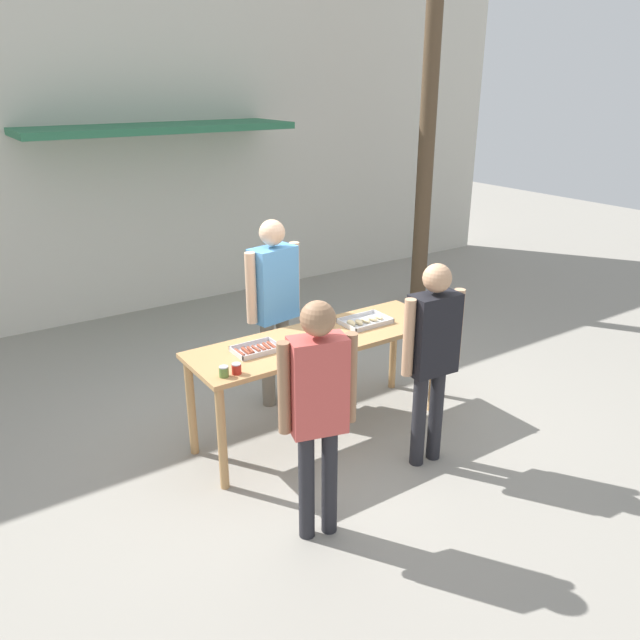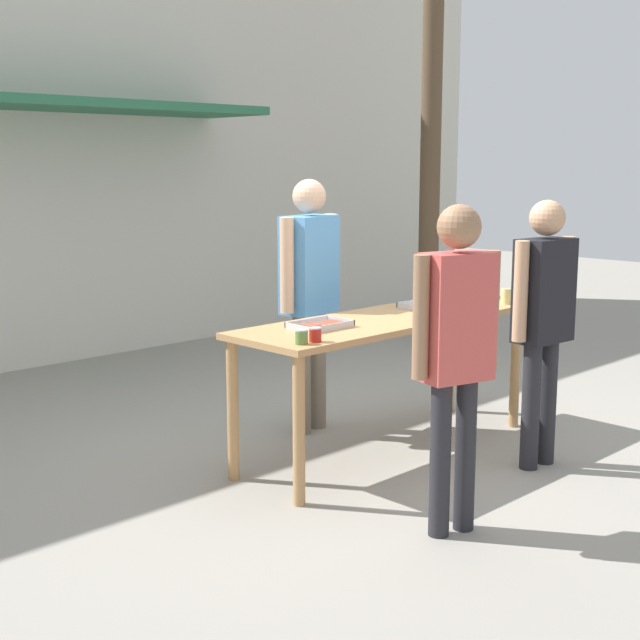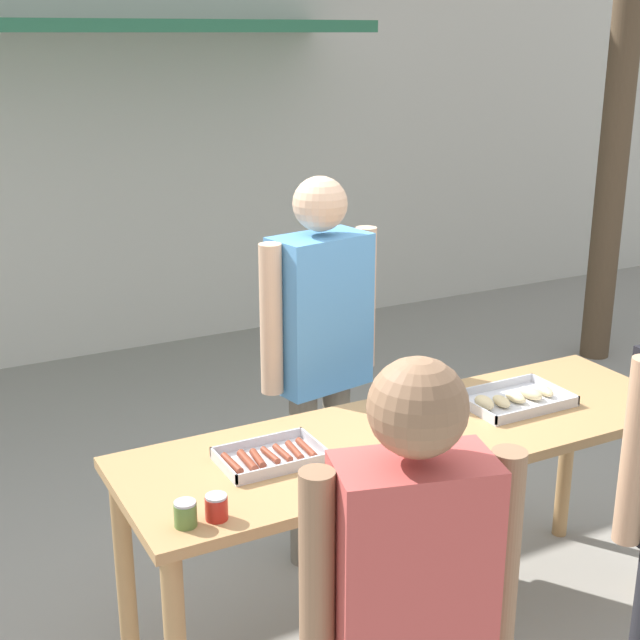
# 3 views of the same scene
# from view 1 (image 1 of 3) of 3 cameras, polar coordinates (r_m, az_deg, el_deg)

# --- Properties ---
(ground_plane) EXTENTS (24.00, 24.00, 0.00)m
(ground_plane) POSITION_cam_1_polar(r_m,az_deg,el_deg) (5.69, 0.00, -10.01)
(ground_plane) COLOR gray
(building_facade_back) EXTENTS (12.00, 1.11, 4.50)m
(building_facade_back) POSITION_cam_1_polar(r_m,az_deg,el_deg) (8.49, -15.76, 15.77)
(building_facade_back) COLOR beige
(building_facade_back) RESTS_ON ground
(serving_table) EXTENTS (2.29, 0.71, 0.91)m
(serving_table) POSITION_cam_1_polar(r_m,az_deg,el_deg) (5.32, 0.00, -2.66)
(serving_table) COLOR tan
(serving_table) RESTS_ON ground
(food_tray_sausages) EXTENTS (0.37, 0.24, 0.04)m
(food_tray_sausages) POSITION_cam_1_polar(r_m,az_deg,el_deg) (5.01, -5.89, -2.70)
(food_tray_sausages) COLOR silver
(food_tray_sausages) RESTS_ON serving_table
(food_tray_buns) EXTENTS (0.43, 0.29, 0.06)m
(food_tray_buns) POSITION_cam_1_polar(r_m,az_deg,el_deg) (5.56, 4.12, -0.11)
(food_tray_buns) COLOR silver
(food_tray_buns) RESTS_ON serving_table
(condiment_jar_mustard) EXTENTS (0.07, 0.07, 0.08)m
(condiment_jar_mustard) POSITION_cam_1_polar(r_m,az_deg,el_deg) (4.62, -8.79, -4.68)
(condiment_jar_mustard) COLOR #567A38
(condiment_jar_mustard) RESTS_ON serving_table
(condiment_jar_ketchup) EXTENTS (0.07, 0.07, 0.08)m
(condiment_jar_ketchup) POSITION_cam_1_polar(r_m,az_deg,el_deg) (4.65, -7.64, -4.43)
(condiment_jar_ketchup) COLOR #B22319
(condiment_jar_ketchup) RESTS_ON serving_table
(beer_cup) EXTENTS (0.08, 0.08, 0.11)m
(beer_cup) POSITION_cam_1_polar(r_m,az_deg,el_deg) (5.67, 9.81, 0.43)
(beer_cup) COLOR #DBC67A
(beer_cup) RESTS_ON serving_table
(person_server_behind_table) EXTENTS (0.61, 0.31, 1.79)m
(person_server_behind_table) POSITION_cam_1_polar(r_m,az_deg,el_deg) (5.74, -4.24, 2.11)
(person_server_behind_table) COLOR #756B5B
(person_server_behind_table) RESTS_ON ground
(person_customer_holding_hotdog) EXTENTS (0.51, 0.29, 1.71)m
(person_customer_holding_hotdog) POSITION_cam_1_polar(r_m,az_deg,el_deg) (3.99, -0.19, -7.36)
(person_customer_holding_hotdog) COLOR #232328
(person_customer_holding_hotdog) RESTS_ON ground
(person_customer_with_cup) EXTENTS (0.55, 0.24, 1.68)m
(person_customer_with_cup) POSITION_cam_1_polar(r_m,az_deg,el_deg) (4.88, 10.22, -2.51)
(person_customer_with_cup) COLOR #232328
(person_customer_with_cup) RESTS_ON ground
(utility_pole) EXTENTS (1.10, 0.21, 5.52)m
(utility_pole) POSITION_cam_1_polar(r_m,az_deg,el_deg) (8.46, 10.02, 20.21)
(utility_pole) COLOR brown
(utility_pole) RESTS_ON ground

